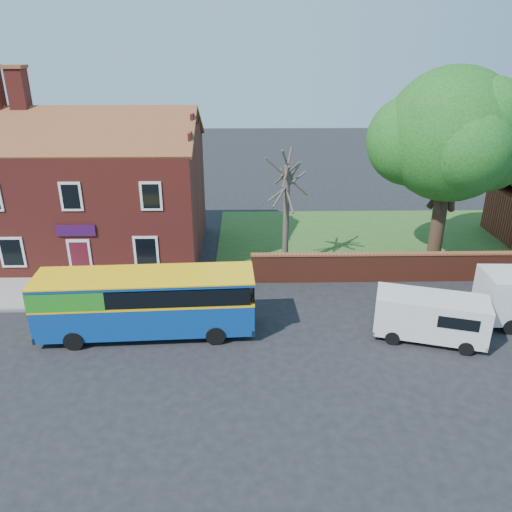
{
  "coord_description": "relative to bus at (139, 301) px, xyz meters",
  "views": [
    {
      "loc": [
        1.82,
        -16.84,
        11.6
      ],
      "look_at": [
        2.24,
        5.0,
        2.34
      ],
      "focal_mm": 35.0,
      "sensor_mm": 36.0,
      "label": 1
    }
  ],
  "objects": [
    {
      "name": "kerb",
      "position": [
        -4.22,
        2.02,
        -1.52
      ],
      "size": [
        18.0,
        0.15,
        0.14
      ],
      "primitive_type": "cube",
      "color": "slate",
      "rests_on": "ground"
    },
    {
      "name": "bare_tree",
      "position": [
        6.74,
        7.03,
        1.66
      ],
      "size": [
        2.37,
        2.82,
        6.32
      ],
      "color": "#4C4238",
      "rests_on": "ground"
    },
    {
      "name": "boundary_wall",
      "position": [
        15.78,
        5.02,
        -0.77
      ],
      "size": [
        22.0,
        0.38,
        1.6
      ],
      "color": "maroon",
      "rests_on": "ground"
    },
    {
      "name": "ground",
      "position": [
        2.78,
        -1.98,
        -1.59
      ],
      "size": [
        120.0,
        120.0,
        0.0
      ],
      "primitive_type": "plane",
      "color": "black",
      "rests_on": "ground"
    },
    {
      "name": "shop_building",
      "position": [
        -4.24,
        9.52,
        1.83
      ],
      "size": [
        12.3,
        8.13,
        10.5
      ],
      "color": "maroon",
      "rests_on": "ground"
    },
    {
      "name": "large_tree",
      "position": [
        15.4,
        7.6,
        5.46
      ],
      "size": [
        8.83,
        6.98,
        10.77
      ],
      "color": "black",
      "rests_on": "ground"
    },
    {
      "name": "bus",
      "position": [
        0.0,
        0.0,
        0.0
      ],
      "size": [
        9.23,
        2.77,
        2.79
      ],
      "rotation": [
        0.0,
        0.0,
        0.05
      ],
      "color": "#0D3C92",
      "rests_on": "ground"
    },
    {
      "name": "grass_strip",
      "position": [
        15.78,
        11.02,
        -1.57
      ],
      "size": [
        26.0,
        12.0,
        0.04
      ],
      "primitive_type": "cube",
      "color": "#426B28",
      "rests_on": "ground"
    },
    {
      "name": "van_near",
      "position": [
        12.3,
        -0.67,
        -0.48
      ],
      "size": [
        4.85,
        3.04,
        1.99
      ],
      "rotation": [
        0.0,
        0.0,
        -0.29
      ],
      "color": "silver",
      "rests_on": "ground"
    },
    {
      "name": "pavement",
      "position": [
        -4.22,
        3.77,
        -1.53
      ],
      "size": [
        18.0,
        3.5,
        0.12
      ],
      "primitive_type": "cube",
      "color": "gray",
      "rests_on": "ground"
    }
  ]
}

